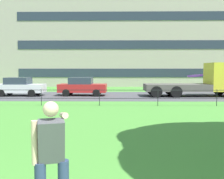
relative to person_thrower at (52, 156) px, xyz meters
name	(u,v)px	position (x,y,z in m)	size (l,w,h in m)	color
street_strip	(104,96)	(-0.08, 17.43, -0.91)	(80.00, 7.68, 0.01)	#4C4C51
park_fence	(99,95)	(-0.08, 11.49, -0.25)	(35.20, 0.04, 1.00)	black
person_thrower	(52,156)	(0.00, 0.00, 0.00)	(0.50, 0.87, 1.70)	navy
frisbee	(195,76)	(2.30, 0.95, 1.12)	(0.31, 0.31, 0.06)	purple
car_white_far_right	(20,87)	(-7.15, 17.28, -0.14)	(4.00, 1.82, 1.54)	silver
car_red_right	(82,86)	(-1.93, 17.58, -0.14)	(4.06, 1.92, 1.54)	red
flatbed_truck_left	(203,82)	(8.07, 17.18, 0.30)	(7.32, 2.48, 2.75)	yellow
apartment_building_background	(139,36)	(4.54, 35.95, 6.49)	(38.93, 14.47, 14.81)	#ADA393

